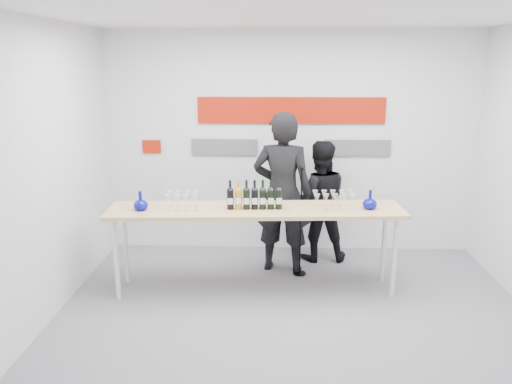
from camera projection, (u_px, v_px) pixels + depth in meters
ground at (293, 316)px, 5.22m from camera, size 5.00×5.00×0.00m
back_wall at (290, 144)px, 6.77m from camera, size 5.00×0.04×3.00m
signage at (287, 121)px, 6.67m from camera, size 3.38×0.02×0.79m
tasting_table at (256, 215)px, 5.60m from camera, size 3.33×0.84×0.99m
wine_bottles at (255, 195)px, 5.51m from camera, size 0.62×0.11×0.33m
decanter_left at (140, 201)px, 5.49m from camera, size 0.16×0.16×0.21m
decanter_right at (370, 200)px, 5.53m from camera, size 0.16×0.16×0.21m
glasses_left at (182, 201)px, 5.54m from camera, size 0.37×0.24×0.18m
glasses_right at (334, 200)px, 5.57m from camera, size 0.47×0.25×0.18m
presenter_left at (282, 193)px, 6.15m from camera, size 0.80×0.59×2.01m
presenter_right at (319, 201)px, 6.55m from camera, size 0.81×0.65×1.60m
mic_stand at (300, 242)px, 6.14m from camera, size 0.16×0.16×1.38m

